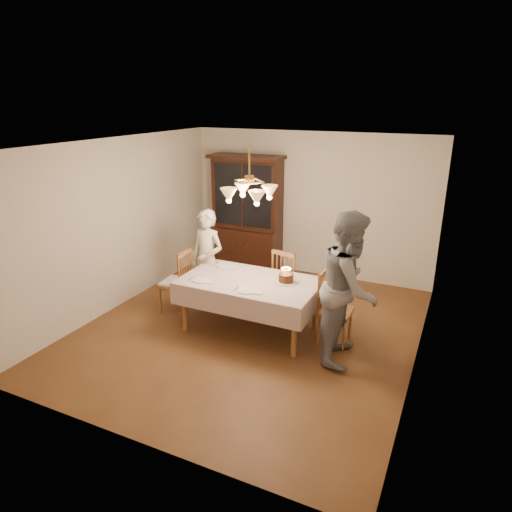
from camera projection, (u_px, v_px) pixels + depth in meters
The scene contains 14 objects.
ground at pixel (250, 329), 6.55m from camera, with size 5.00×5.00×0.00m, color #522F17.
room_shell at pixel (250, 223), 6.03m from camera, with size 5.00×5.00×5.00m.
dining_table at pixel (250, 285), 6.33m from camera, with size 1.90×1.10×0.76m.
china_hutch at pixel (247, 215), 8.59m from camera, with size 1.38×0.54×2.16m.
chair_far_side at pixel (289, 283), 7.02m from camera, with size 0.52×0.51×1.00m.
chair_left_end at pixel (176, 284), 6.97m from camera, with size 0.45×0.47×1.00m.
chair_right_end at pixel (334, 312), 6.09m from camera, with size 0.42×0.44×1.00m.
elderly_woman at pixel (207, 260), 7.01m from camera, with size 0.57×0.38×1.57m, color beige.
adult_in_grey at pixel (349, 287), 5.57m from camera, with size 0.93×0.72×1.91m, color slate.
birthday_cake at pixel (286, 278), 6.21m from camera, with size 0.30×0.30×0.21m.
place_setting_near_left at pixel (202, 280), 6.28m from camera, with size 0.37×0.23×0.02m.
place_setting_near_right at pixel (248, 291), 5.94m from camera, with size 0.39×0.25×0.02m.
place_setting_far_left at pixel (225, 265), 6.83m from camera, with size 0.40×0.25×0.02m.
chandelier at pixel (249, 193), 5.90m from camera, with size 0.62×0.62×0.73m.
Camera 1 is at (2.55, -5.25, 3.16)m, focal length 32.00 mm.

